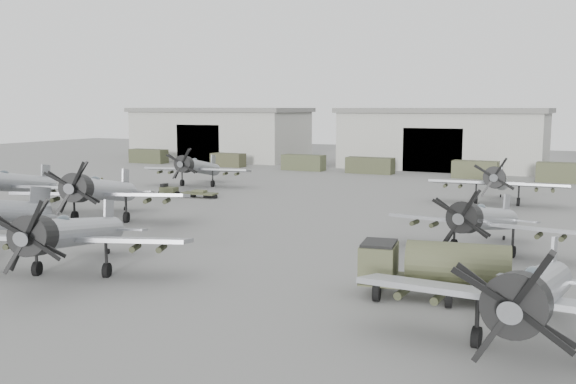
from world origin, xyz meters
The scene contains 19 objects.
ground centered at (0.00, 0.00, 0.00)m, with size 220.00×220.00×0.00m, color slate.
hangar_left centered at (-38.00, 61.96, 4.37)m, with size 29.00×14.80×8.70m.
hangar_center centered at (0.00, 61.96, 4.37)m, with size 29.00×14.80×8.70m.
support_truck_0 centered at (-43.99, 50.00, 1.09)m, with size 6.24×2.20×2.18m, color #383C27.
support_truck_1 centered at (-29.26, 50.00, 1.00)m, with size 5.03×2.20×2.00m, color #3C3C27.
support_truck_2 centered at (-16.90, 50.00, 1.09)m, with size 6.05×2.20×2.18m, color #3F442C.
support_truck_3 centered at (-7.08, 50.00, 1.07)m, with size 6.35×2.20×2.14m, color #3A3E28.
support_truck_4 centered at (6.67, 50.00, 1.10)m, with size 5.52×2.20×2.19m, color #43462E.
support_truck_5 centered at (16.79, 50.00, 1.17)m, with size 5.97×2.20×2.34m, color #41442C.
aircraft_near_1 centered at (-4.15, -7.21, 2.30)m, with size 12.52×11.30×5.06m.
aircraft_near_2 centered at (18.71, -8.26, 2.35)m, with size 12.92×11.63×5.17m.
aircraft_mid_0 centered at (-24.53, 6.50, 2.44)m, with size 13.40×12.06×5.36m.
aircraft_mid_1 centered at (-13.98, 5.81, 2.49)m, with size 13.53×12.22×5.47m.
aircraft_mid_2 centered at (14.40, 7.64, 2.14)m, with size 11.84×10.65×4.70m.
aircraft_far_0 centered at (-19.93, 27.95, 2.20)m, with size 12.16×10.94×4.83m.
aircraft_far_1 centered at (12.31, 28.55, 2.24)m, with size 12.31×11.08×4.91m.
fuel_tanker centered at (13.93, -2.71, 1.56)m, with size 7.32×4.03×2.72m.
tug_trailer centered at (-16.88, 20.50, 0.46)m, with size 6.17×1.57×1.23m.
ground_crew centered at (-25.97, 19.47, 0.78)m, with size 0.57×0.37×1.56m, color #3B3E29.
Camera 1 is at (20.49, -31.70, 8.86)m, focal length 40.00 mm.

